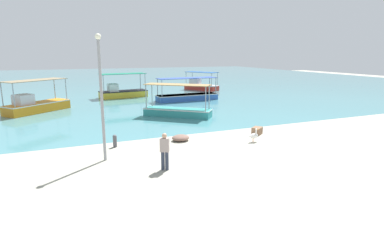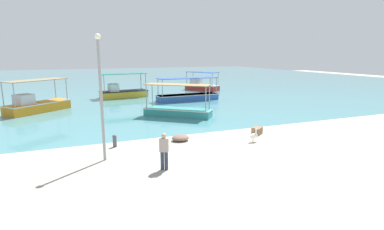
{
  "view_description": "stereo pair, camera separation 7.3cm",
  "coord_description": "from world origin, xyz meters",
  "px_view_note": "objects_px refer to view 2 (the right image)",
  "views": [
    {
      "loc": [
        -7.43,
        -14.3,
        5.1
      ],
      "look_at": [
        -0.05,
        4.05,
        1.02
      ],
      "focal_mm": 28.0,
      "sensor_mm": 36.0,
      "label": 1
    },
    {
      "loc": [
        -7.36,
        -14.32,
        5.1
      ],
      "look_at": [
        -0.05,
        4.05,
        1.02
      ],
      "focal_mm": 28.0,
      "sensor_mm": 36.0,
      "label": 2
    }
  ],
  "objects_px": {
    "fisherman_standing": "(164,150)",
    "net_pile": "(180,138)",
    "fishing_boat_far_left": "(36,105)",
    "fishing_boat_near_right": "(123,92)",
    "fishing_boat_center": "(188,96)",
    "fishing_boat_outer": "(178,110)",
    "cargo_crate": "(257,131)",
    "lamp_post": "(101,92)",
    "mooring_bollard": "(115,140)",
    "pelican": "(254,136)",
    "fishing_boat_far_right": "(201,85)"
  },
  "relations": [
    {
      "from": "mooring_bollard",
      "to": "fishing_boat_near_right",
      "type": "bearing_deg",
      "value": 79.78
    },
    {
      "from": "fishing_boat_far_right",
      "to": "net_pile",
      "type": "xyz_separation_m",
      "value": [
        -11.29,
        -23.0,
        -0.44
      ]
    },
    {
      "from": "fishing_boat_far_left",
      "to": "net_pile",
      "type": "xyz_separation_m",
      "value": [
        8.86,
        -13.14,
        -0.49
      ]
    },
    {
      "from": "fisherman_standing",
      "to": "fishing_boat_far_left",
      "type": "bearing_deg",
      "value": 111.29
    },
    {
      "from": "fishing_boat_near_right",
      "to": "lamp_post",
      "type": "distance_m",
      "value": 21.88
    },
    {
      "from": "fishing_boat_far_left",
      "to": "fishing_boat_near_right",
      "type": "bearing_deg",
      "value": 36.94
    },
    {
      "from": "fishing_boat_far_right",
      "to": "cargo_crate",
      "type": "distance_m",
      "value": 24.24
    },
    {
      "from": "fisherman_standing",
      "to": "net_pile",
      "type": "relative_size",
      "value": 1.61
    },
    {
      "from": "fishing_boat_far_right",
      "to": "fishing_boat_outer",
      "type": "height_order",
      "value": "fishing_boat_outer"
    },
    {
      "from": "fishing_boat_near_right",
      "to": "fishing_boat_outer",
      "type": "xyz_separation_m",
      "value": [
        2.47,
        -12.8,
        -0.12
      ]
    },
    {
      "from": "fishing_boat_far_left",
      "to": "net_pile",
      "type": "height_order",
      "value": "fishing_boat_far_left"
    },
    {
      "from": "fishing_boat_far_left",
      "to": "fishing_boat_outer",
      "type": "bearing_deg",
      "value": -30.0
    },
    {
      "from": "fishing_boat_near_right",
      "to": "lamp_post",
      "type": "height_order",
      "value": "lamp_post"
    },
    {
      "from": "fishing_boat_near_right",
      "to": "fishing_boat_far_right",
      "type": "relative_size",
      "value": 1.1
    },
    {
      "from": "mooring_bollard",
      "to": "net_pile",
      "type": "height_order",
      "value": "mooring_bollard"
    },
    {
      "from": "fishing_boat_far_right",
      "to": "pelican",
      "type": "relative_size",
      "value": 6.39
    },
    {
      "from": "fishing_boat_far_left",
      "to": "cargo_crate",
      "type": "relative_size",
      "value": 7.96
    },
    {
      "from": "fishing_boat_far_left",
      "to": "mooring_bollard",
      "type": "bearing_deg",
      "value": -68.54
    },
    {
      "from": "pelican",
      "to": "cargo_crate",
      "type": "relative_size",
      "value": 1.17
    },
    {
      "from": "fishing_boat_far_right",
      "to": "fishing_boat_far_left",
      "type": "bearing_deg",
      "value": -153.93
    },
    {
      "from": "fisherman_standing",
      "to": "lamp_post",
      "type": "bearing_deg",
      "value": 135.74
    },
    {
      "from": "fishing_boat_outer",
      "to": "fishing_boat_center",
      "type": "bearing_deg",
      "value": 63.74
    },
    {
      "from": "fishing_boat_far_right",
      "to": "fisherman_standing",
      "type": "distance_m",
      "value": 30.18
    },
    {
      "from": "fishing_boat_outer",
      "to": "mooring_bollard",
      "type": "distance_m",
      "value": 8.84
    },
    {
      "from": "fishing_boat_far_left",
      "to": "net_pile",
      "type": "relative_size",
      "value": 5.18
    },
    {
      "from": "fishing_boat_near_right",
      "to": "lamp_post",
      "type": "xyz_separation_m",
      "value": [
        -4.22,
        -21.29,
        2.72
      ]
    },
    {
      "from": "fishing_boat_center",
      "to": "fisherman_standing",
      "type": "bearing_deg",
      "value": -113.82
    },
    {
      "from": "lamp_post",
      "to": "net_pile",
      "type": "relative_size",
      "value": 5.69
    },
    {
      "from": "fishing_boat_near_right",
      "to": "pelican",
      "type": "height_order",
      "value": "fishing_boat_near_right"
    },
    {
      "from": "fishing_boat_far_left",
      "to": "cargo_crate",
      "type": "height_order",
      "value": "fishing_boat_far_left"
    },
    {
      "from": "pelican",
      "to": "fisherman_standing",
      "type": "height_order",
      "value": "fisherman_standing"
    },
    {
      "from": "fishing_boat_near_right",
      "to": "net_pile",
      "type": "bearing_deg",
      "value": -89.11
    },
    {
      "from": "pelican",
      "to": "net_pile",
      "type": "distance_m",
      "value": 4.31
    },
    {
      "from": "fishing_boat_center",
      "to": "fishing_boat_near_right",
      "type": "bearing_deg",
      "value": 141.65
    },
    {
      "from": "fishing_boat_center",
      "to": "fishing_boat_near_right",
      "type": "distance_m",
      "value": 8.06
    },
    {
      "from": "fishing_boat_center",
      "to": "net_pile",
      "type": "relative_size",
      "value": 6.6
    },
    {
      "from": "cargo_crate",
      "to": "fisherman_standing",
      "type": "bearing_deg",
      "value": -153.78
    },
    {
      "from": "fishing_boat_far_right",
      "to": "fishing_boat_far_left",
      "type": "xyz_separation_m",
      "value": [
        -20.15,
        -9.86,
        0.05
      ]
    },
    {
      "from": "fishing_boat_outer",
      "to": "cargo_crate",
      "type": "distance_m",
      "value": 7.77
    },
    {
      "from": "lamp_post",
      "to": "pelican",
      "type": "bearing_deg",
      "value": -0.67
    },
    {
      "from": "net_pile",
      "to": "fishing_boat_center",
      "type": "bearing_deg",
      "value": 67.56
    },
    {
      "from": "mooring_bollard",
      "to": "fisherman_standing",
      "type": "relative_size",
      "value": 0.42
    },
    {
      "from": "fishing_boat_outer",
      "to": "fishing_boat_near_right",
      "type": "bearing_deg",
      "value": 100.93
    },
    {
      "from": "lamp_post",
      "to": "net_pile",
      "type": "height_order",
      "value": "lamp_post"
    },
    {
      "from": "pelican",
      "to": "mooring_bollard",
      "type": "xyz_separation_m",
      "value": [
        -7.69,
        2.06,
        0.0
      ]
    },
    {
      "from": "fishing_boat_center",
      "to": "net_pile",
      "type": "height_order",
      "value": "fishing_boat_center"
    },
    {
      "from": "fishing_boat_center",
      "to": "fishing_boat_outer",
      "type": "distance_m",
      "value": 8.7
    },
    {
      "from": "pelican",
      "to": "mooring_bollard",
      "type": "height_order",
      "value": "pelican"
    },
    {
      "from": "mooring_bollard",
      "to": "fishing_boat_outer",
      "type": "bearing_deg",
      "value": 47.63
    },
    {
      "from": "fishing_boat_far_right",
      "to": "fishing_boat_far_left",
      "type": "distance_m",
      "value": 22.44
    }
  ]
}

